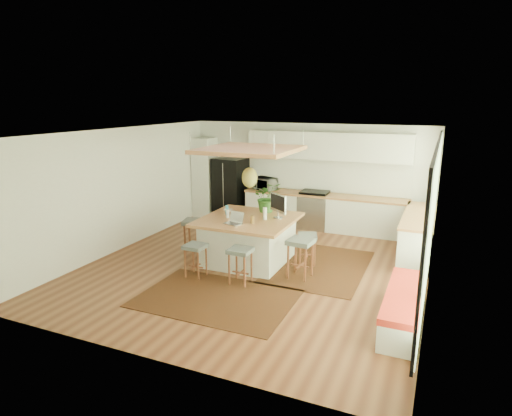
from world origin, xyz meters
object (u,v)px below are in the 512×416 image
at_px(stool_right_back, 307,247).
at_px(island_plant, 267,200).
at_px(microwave, 265,182).
at_px(stool_near_right, 240,265).
at_px(stool_left_side, 195,237).
at_px(stool_right_front, 300,260).
at_px(monitor, 278,206).
at_px(fridge, 230,186).
at_px(stool_near_left, 196,259).
at_px(laptop, 233,218).
at_px(island, 248,240).

relative_size(stool_right_back, island_plant, 0.98).
xyz_separation_m(microwave, island_plant, (0.97, -2.23, 0.06)).
xyz_separation_m(stool_near_right, stool_left_side, (-1.63, 1.10, 0.00)).
relative_size(stool_right_front, microwave, 1.29).
distance_m(stool_right_back, monitor, 1.04).
relative_size(fridge, stool_near_left, 2.67).
bearing_deg(laptop, stool_near_left, -111.83).
bearing_deg(stool_near_left, laptop, 52.76).
bearing_deg(fridge, stool_right_front, -40.03).
xyz_separation_m(stool_near_left, stool_right_front, (1.84, 0.73, 0.00)).
relative_size(stool_near_left, laptop, 1.81).
bearing_deg(stool_near_left, island, 63.51).
xyz_separation_m(stool_right_front, microwave, (-2.07, 3.30, 0.77)).
bearing_deg(monitor, microwave, 153.57).
height_order(stool_right_front, stool_right_back, stool_right_front).
bearing_deg(stool_near_left, microwave, 93.28).
relative_size(stool_near_right, island_plant, 1.04).
height_order(island, island_plant, island_plant).
relative_size(stool_right_front, monitor, 1.40).
bearing_deg(stool_left_side, fridge, 101.38).
xyz_separation_m(stool_left_side, island_plant, (1.45, 0.66, 0.83)).
relative_size(stool_near_right, microwave, 1.14).
relative_size(island, island_plant, 2.84).
relative_size(stool_near_left, island_plant, 0.99).
relative_size(stool_near_right, laptop, 1.90).
bearing_deg(stool_right_back, stool_left_side, -172.29).
height_order(stool_near_right, monitor, monitor).
bearing_deg(island_plant, laptop, -102.19).
relative_size(microwave, island_plant, 0.91).
bearing_deg(laptop, monitor, 65.35).
bearing_deg(island, stool_right_back, 15.17).
relative_size(fridge, island_plant, 2.63).
xyz_separation_m(fridge, stool_near_right, (2.22, -4.04, -0.57)).
bearing_deg(stool_left_side, island, 0.65).
bearing_deg(fridge, laptop, -55.80).
distance_m(stool_near_left, island_plant, 2.12).
distance_m(laptop, island_plant, 1.20).
bearing_deg(stool_right_front, island, 161.42).
distance_m(stool_right_back, microwave, 3.33).
distance_m(fridge, stool_right_front, 4.63).
xyz_separation_m(island, stool_right_front, (1.27, -0.43, -0.11)).
bearing_deg(island_plant, microwave, 113.41).
relative_size(island, laptop, 5.20).
xyz_separation_m(stool_right_front, island_plant, (-1.11, 1.07, 0.83)).
xyz_separation_m(fridge, island, (1.88, -2.92, -0.46)).
bearing_deg(laptop, stool_left_side, 172.50).
distance_m(stool_near_right, laptop, 1.01).
height_order(fridge, laptop, fridge).
height_order(stool_near_left, monitor, monitor).
xyz_separation_m(laptop, monitor, (0.65, 0.77, 0.14)).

